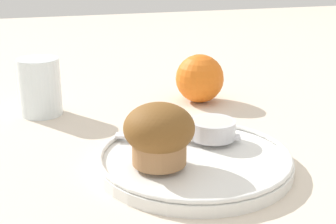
{
  "coord_description": "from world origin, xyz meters",
  "views": [
    {
      "loc": [
        -0.18,
        -0.49,
        0.25
      ],
      "look_at": [
        -0.0,
        0.06,
        0.06
      ],
      "focal_mm": 50.0,
      "sensor_mm": 36.0,
      "label": 1
    }
  ],
  "objects_px": {
    "butter_knife": "(178,136)",
    "orange_fruit": "(200,78)",
    "muffin": "(159,134)",
    "juice_glass": "(40,87)"
  },
  "relations": [
    {
      "from": "butter_knife",
      "to": "juice_glass",
      "type": "relative_size",
      "value": 1.72
    },
    {
      "from": "butter_knife",
      "to": "orange_fruit",
      "type": "bearing_deg",
      "value": 81.21
    },
    {
      "from": "muffin",
      "to": "juice_glass",
      "type": "height_order",
      "value": "same"
    },
    {
      "from": "orange_fruit",
      "to": "juice_glass",
      "type": "bearing_deg",
      "value": 177.0
    },
    {
      "from": "muffin",
      "to": "juice_glass",
      "type": "bearing_deg",
      "value": 112.9
    },
    {
      "from": "juice_glass",
      "to": "butter_knife",
      "type": "bearing_deg",
      "value": -52.32
    },
    {
      "from": "orange_fruit",
      "to": "juice_glass",
      "type": "height_order",
      "value": "juice_glass"
    },
    {
      "from": "butter_knife",
      "to": "orange_fruit",
      "type": "distance_m",
      "value": 0.22
    },
    {
      "from": "muffin",
      "to": "orange_fruit",
      "type": "distance_m",
      "value": 0.31
    },
    {
      "from": "muffin",
      "to": "butter_knife",
      "type": "height_order",
      "value": "muffin"
    }
  ]
}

